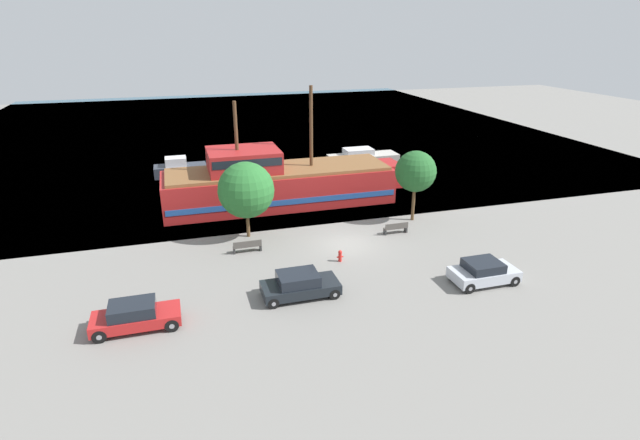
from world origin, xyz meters
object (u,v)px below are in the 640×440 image
(parked_car_curb_front, at_px, (300,285))
(fire_hydrant, at_px, (340,255))
(pirate_ship, at_px, (277,183))
(parked_car_curb_rear, at_px, (484,272))
(moored_boat_outer, at_px, (180,169))
(bench_promenade_east, at_px, (247,246))
(parked_car_curb_mid, at_px, (135,316))
(moored_boat_dockside, at_px, (362,156))
(bench_promenade_west, at_px, (396,228))

(parked_car_curb_front, xyz_separation_m, fire_hydrant, (3.54, 3.50, -0.27))
(pirate_ship, height_order, parked_car_curb_rear, pirate_ship)
(moored_boat_outer, relative_size, parked_car_curb_rear, 1.32)
(pirate_ship, relative_size, parked_car_curb_front, 4.73)
(parked_car_curb_front, height_order, parked_car_curb_rear, parked_car_curb_front)
(parked_car_curb_front, bearing_deg, bench_promenade_east, 106.26)
(bench_promenade_east, bearing_deg, parked_car_curb_mid, -132.40)
(moored_boat_outer, bearing_deg, parked_car_curb_front, -78.12)
(parked_car_curb_front, bearing_deg, moored_boat_dockside, 62.48)
(moored_boat_dockside, relative_size, parked_car_curb_mid, 1.82)
(pirate_ship, relative_size, moored_boat_outer, 3.98)
(parked_car_curb_rear, relative_size, bench_promenade_west, 2.18)
(pirate_ship, bearing_deg, moored_boat_dockside, 43.19)
(bench_promenade_east, bearing_deg, moored_boat_outer, 100.41)
(pirate_ship, height_order, moored_boat_dockside, pirate_ship)
(moored_boat_dockside, distance_m, bench_promenade_west, 20.78)
(fire_hydrant, bearing_deg, bench_promenade_west, 30.74)
(moored_boat_outer, distance_m, bench_promenade_east, 20.37)
(pirate_ship, relative_size, bench_promenade_east, 10.72)
(pirate_ship, height_order, parked_car_curb_mid, pirate_ship)
(moored_boat_outer, height_order, parked_car_curb_rear, moored_boat_outer)
(fire_hydrant, bearing_deg, parked_car_curb_front, -135.36)
(parked_car_curb_mid, height_order, bench_promenade_west, parked_car_curb_mid)
(moored_boat_outer, distance_m, fire_hydrant, 24.81)
(moored_boat_dockside, relative_size, parked_car_curb_rear, 2.02)
(parked_car_curb_rear, xyz_separation_m, bench_promenade_east, (-12.55, 8.07, -0.24))
(parked_car_curb_front, distance_m, parked_car_curb_rear, 10.76)
(parked_car_curb_mid, bearing_deg, moored_boat_dockside, 50.74)
(moored_boat_outer, distance_m, parked_car_curb_rear, 32.46)
(parked_car_curb_front, bearing_deg, parked_car_curb_rear, -8.22)
(pirate_ship, height_order, parked_car_curb_front, pirate_ship)
(pirate_ship, distance_m, moored_boat_dockside, 16.45)
(parked_car_curb_rear, bearing_deg, moored_boat_dockside, 83.32)
(parked_car_curb_front, xyz_separation_m, bench_promenade_east, (-1.91, 6.53, -0.24))
(bench_promenade_east, height_order, bench_promenade_west, same)
(moored_boat_dockside, height_order, bench_promenade_east, moored_boat_dockside)
(moored_boat_outer, distance_m, bench_promenade_west, 24.60)
(moored_boat_outer, xyz_separation_m, bench_promenade_west, (14.44, -19.91, -0.29))
(pirate_ship, xyz_separation_m, parked_car_curb_rear, (8.64, -17.11, -1.14))
(bench_promenade_west, bearing_deg, fire_hydrant, -149.26)
(moored_boat_dockside, height_order, parked_car_curb_rear, moored_boat_dockside)
(bench_promenade_east, xyz_separation_m, bench_promenade_west, (10.76, 0.13, -0.00))
(moored_boat_outer, relative_size, bench_promenade_west, 2.88)
(moored_boat_dockside, bearing_deg, parked_car_curb_mid, -129.26)
(parked_car_curb_mid, bearing_deg, bench_promenade_east, 47.60)
(moored_boat_dockside, bearing_deg, moored_boat_outer, -179.32)
(moored_boat_outer, bearing_deg, moored_boat_dockside, 0.68)
(pirate_ship, distance_m, fire_hydrant, 12.25)
(bench_promenade_west, bearing_deg, pirate_ship, 127.52)
(moored_boat_dockside, bearing_deg, parked_car_curb_front, -117.52)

